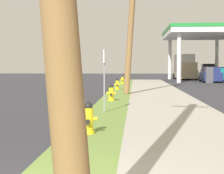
{
  "coord_description": "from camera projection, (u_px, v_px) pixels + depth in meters",
  "views": [
    {
      "loc": [
        1.67,
        -4.52,
        1.71
      ],
      "look_at": [
        0.54,
        14.37,
        0.66
      ],
      "focal_mm": 62.06,
      "sensor_mm": 36.0,
      "label": 1
    }
  ],
  "objects": [
    {
      "name": "car_teal_by_far_pump",
      "position": [
        219.0,
        74.0,
        43.55
      ],
      "size": [
        2.07,
        4.56,
        1.57
      ],
      "color": "#197075",
      "rests_on": "ground"
    },
    {
      "name": "car_navy_by_near_pump",
      "position": [
        211.0,
        75.0,
        40.16
      ],
      "size": [
        2.16,
        4.59,
        1.57
      ],
      "color": "navy",
      "rests_on": "ground"
    },
    {
      "name": "utility_pole_midground",
      "position": [
        132.0,
        7.0,
        21.22
      ],
      "size": [
        1.5,
        0.73,
        9.5
      ],
      "color": "olive",
      "rests_on": "grass_verge"
    },
    {
      "name": "truck_tan_on_apron",
      "position": [
        185.0,
        68.0,
        47.64
      ],
      "size": [
        2.33,
        6.47,
        3.11
      ],
      "color": "tan",
      "rests_on": "ground"
    },
    {
      "name": "fire_hydrant_second",
      "position": [
        111.0,
        94.0,
        17.44
      ],
      "size": [
        0.42,
        0.38,
        0.74
      ],
      "color": "yellow",
      "rests_on": "grass_verge"
    },
    {
      "name": "fire_hydrant_fourth",
      "position": [
        122.0,
        80.0,
        34.04
      ],
      "size": [
        0.42,
        0.37,
        0.74
      ],
      "color": "yellow",
      "rests_on": "grass_verge"
    },
    {
      "name": "truck_black_at_far_bay",
      "position": [
        210.0,
        72.0,
        51.12
      ],
      "size": [
        2.47,
        5.53,
        1.97
      ],
      "color": "black",
      "rests_on": "ground"
    },
    {
      "name": "street_sign_post",
      "position": [
        104.0,
        68.0,
        13.13
      ],
      "size": [
        0.05,
        0.36,
        2.12
      ],
      "color": "gray",
      "rests_on": "grass_verge"
    },
    {
      "name": "fire_hydrant_third",
      "position": [
        117.0,
        85.0,
        25.7
      ],
      "size": [
        0.42,
        0.37,
        0.74
      ],
      "color": "yellow",
      "rests_on": "grass_verge"
    },
    {
      "name": "fire_hydrant_nearest",
      "position": [
        88.0,
        120.0,
        9.02
      ],
      "size": [
        0.42,
        0.38,
        0.74
      ],
      "color": "yellow",
      "rests_on": "grass_verge"
    }
  ]
}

